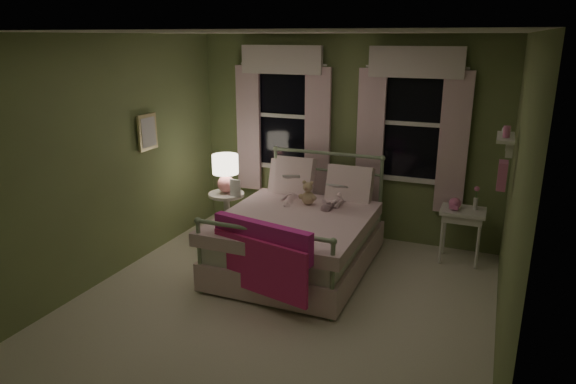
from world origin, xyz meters
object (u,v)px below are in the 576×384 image
at_px(table_lamp, 225,170).
at_px(nightstand_right, 463,218).
at_px(child_left, 291,178).
at_px(bed, 299,236).
at_px(teddy_bear, 308,195).
at_px(nightstand_left, 227,210).
at_px(child_right, 335,186).

distance_m(table_lamp, nightstand_right, 2.92).
bearing_deg(table_lamp, child_left, 3.36).
xyz_separation_m(bed, child_left, (-0.27, 0.43, 0.55)).
distance_m(teddy_bear, nightstand_right, 1.82).
relative_size(child_left, nightstand_right, 1.10).
relative_size(teddy_bear, nightstand_left, 0.45).
height_order(bed, nightstand_right, bed).
bearing_deg(table_lamp, nightstand_left, 0.00).
relative_size(nightstand_left, nightstand_right, 1.02).
height_order(child_right, table_lamp, child_right).
height_order(child_right, nightstand_right, child_right).
bearing_deg(teddy_bear, nightstand_left, 174.68).
xyz_separation_m(nightstand_left, table_lamp, (0.00, 0.00, 0.54)).
relative_size(table_lamp, nightstand_right, 0.77).
distance_m(child_left, nightstand_right, 2.06).
distance_m(child_right, table_lamp, 1.43).
bearing_deg(teddy_bear, bed, -91.15).
bearing_deg(teddy_bear, child_right, 29.50).
distance_m(child_left, teddy_bear, 0.35).
bearing_deg(child_right, nightstand_right, -155.25).
xyz_separation_m(child_left, child_right, (0.56, 0.00, -0.03)).
bearing_deg(nightstand_left, table_lamp, 0.00).
bearing_deg(child_right, table_lamp, 10.14).
height_order(bed, teddy_bear, bed).
bearing_deg(nightstand_right, nightstand_left, -170.51).
relative_size(child_left, child_right, 1.09).
distance_m(bed, nightstand_left, 1.21).
xyz_separation_m(bed, nightstand_left, (-1.15, 0.38, 0.04)).
bearing_deg(bed, nightstand_left, 161.57).
xyz_separation_m(child_right, nightstand_left, (-1.43, -0.05, -0.47)).
distance_m(bed, nightstand_right, 1.92).
bearing_deg(nightstand_right, teddy_bear, -161.06).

